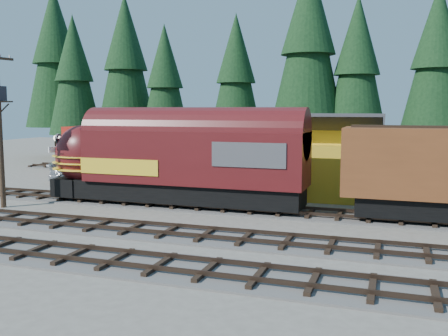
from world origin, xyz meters
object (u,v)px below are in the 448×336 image
(locomotive, at_px, (167,163))
(pickup_truck_b, at_px, (87,173))
(pickup_truck_a, at_px, (151,174))
(depot, at_px, (282,149))
(caboose, at_px, (113,144))

(locomotive, xyz_separation_m, pickup_truck_b, (-9.56, 6.05, -1.72))
(locomotive, height_order, pickup_truck_a, locomotive)
(depot, relative_size, pickup_truck_a, 1.85)
(pickup_truck_b, bearing_deg, locomotive, -147.15)
(locomotive, height_order, pickup_truck_b, locomotive)
(caboose, relative_size, pickup_truck_b, 1.64)
(pickup_truck_a, distance_m, pickup_truck_b, 5.54)
(depot, relative_size, caboose, 1.41)
(pickup_truck_b, bearing_deg, depot, -113.08)
(locomotive, bearing_deg, caboose, 131.08)
(depot, xyz_separation_m, locomotive, (-5.30, -6.50, -0.45))
(locomotive, xyz_separation_m, pickup_truck_a, (-4.03, 5.75, -1.55))
(locomotive, relative_size, pickup_truck_b, 2.86)
(caboose, xyz_separation_m, pickup_truck_b, (2.65, -7.95, -1.57))
(locomotive, distance_m, pickup_truck_a, 7.19)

